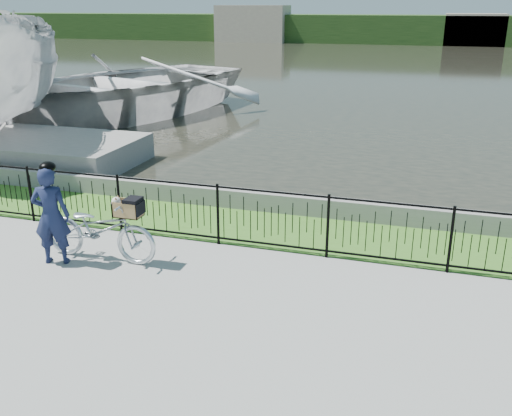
% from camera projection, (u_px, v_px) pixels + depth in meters
% --- Properties ---
extents(ground, '(120.00, 120.00, 0.00)m').
position_uv_depth(ground, '(243.00, 291.00, 8.74)').
color(ground, gray).
rests_on(ground, ground).
extents(grass_strip, '(60.00, 2.00, 0.01)m').
position_uv_depth(grass_strip, '(285.00, 230.00, 11.08)').
color(grass_strip, '#3D6F23').
rests_on(grass_strip, ground).
extents(water, '(120.00, 120.00, 0.00)m').
position_uv_depth(water, '(397.00, 69.00, 38.43)').
color(water, '#2A2A20').
rests_on(water, ground).
extents(quay_wall, '(60.00, 0.30, 0.40)m').
position_uv_depth(quay_wall, '(297.00, 204.00, 11.91)').
color(quay_wall, gray).
rests_on(quay_wall, ground).
extents(fence, '(14.00, 0.06, 1.15)m').
position_uv_depth(fence, '(271.00, 220.00, 9.99)').
color(fence, black).
rests_on(fence, ground).
extents(far_treeline, '(120.00, 6.00, 3.00)m').
position_uv_depth(far_treeline, '(415.00, 29.00, 62.21)').
color(far_treeline, '#27441A').
rests_on(far_treeline, ground).
extents(far_building_left, '(8.00, 4.00, 4.00)m').
position_uv_depth(far_building_left, '(253.00, 24.00, 65.22)').
color(far_building_left, '#A49784').
rests_on(far_building_left, ground).
extents(far_building_right, '(6.00, 3.00, 3.20)m').
position_uv_depth(far_building_right, '(474.00, 30.00, 59.17)').
color(far_building_right, '#A49784').
rests_on(far_building_right, ground).
extents(bicycle_rig, '(2.09, 0.73, 1.19)m').
position_uv_depth(bicycle_rig, '(100.00, 229.00, 9.66)').
color(bicycle_rig, silver).
rests_on(bicycle_rig, ground).
extents(cyclist, '(0.71, 0.57, 1.76)m').
position_uv_depth(cyclist, '(51.00, 214.00, 9.43)').
color(cyclist, '#161D3C').
rests_on(cyclist, ground).
extents(boat_far, '(10.97, 13.08, 2.32)m').
position_uv_depth(boat_far, '(123.00, 85.00, 22.12)').
color(boat_far, silver).
rests_on(boat_far, water).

